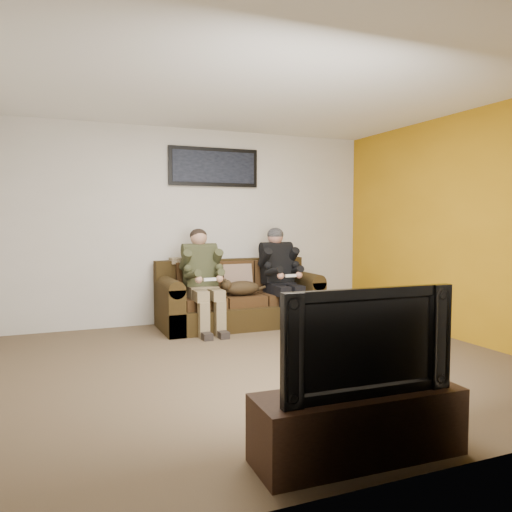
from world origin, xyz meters
name	(u,v)px	position (x,y,z in m)	size (l,w,h in m)	color
floor	(261,364)	(0.00, 0.00, 0.00)	(5.00, 5.00, 0.00)	brown
ceiling	(261,87)	(0.00, 0.00, 2.60)	(5.00, 5.00, 0.00)	silver
wall_back	(197,226)	(0.00, 2.25, 1.30)	(5.00, 5.00, 0.00)	beige
wall_front	(429,234)	(0.00, -2.25, 1.30)	(5.00, 5.00, 0.00)	beige
wall_right	(465,227)	(2.50, 0.00, 1.30)	(4.50, 4.50, 0.00)	beige
accent_wall_right	(464,227)	(2.49, 0.00, 1.30)	(4.50, 4.50, 0.00)	#BE8613
sofa	(238,300)	(0.44, 1.82, 0.32)	(2.08, 0.90, 0.85)	#30220E
throw_pillow	(237,279)	(0.44, 1.86, 0.61)	(0.40, 0.11, 0.38)	#866A58
throw_blanket	(186,260)	(-0.19, 2.09, 0.85)	(0.43, 0.21, 0.08)	tan
person_left	(203,274)	(-0.10, 1.65, 0.71)	(0.51, 0.87, 1.27)	#8A7856
person_right	(280,271)	(0.97, 1.65, 0.71)	(0.51, 0.86, 1.28)	black
cat	(241,288)	(0.39, 1.61, 0.52)	(0.66, 0.26, 0.24)	#43311A
framed_poster	(214,167)	(0.24, 2.22, 2.10)	(1.25, 0.05, 0.52)	black
tv_stand	(358,425)	(-0.22, -1.95, 0.20)	(1.24, 0.40, 0.39)	black
television	(360,339)	(-0.22, -1.95, 0.70)	(1.06, 0.14, 0.61)	black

